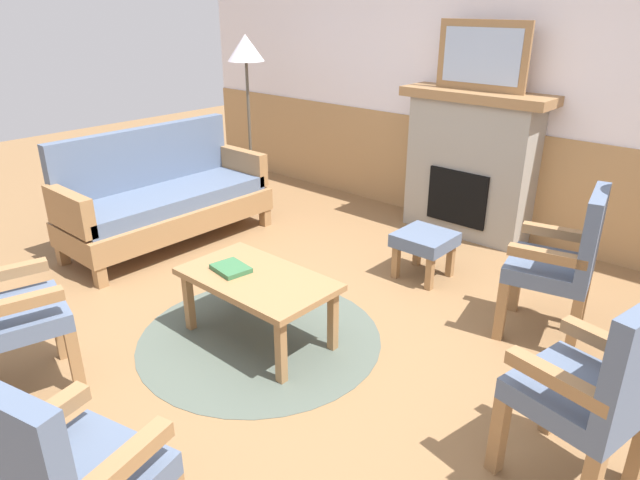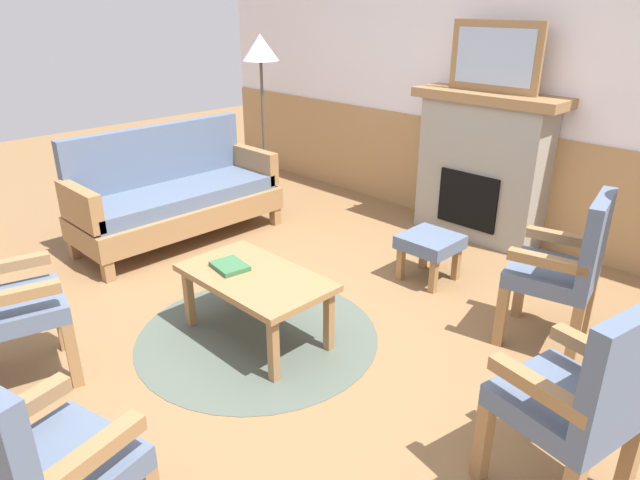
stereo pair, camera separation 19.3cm
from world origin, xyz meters
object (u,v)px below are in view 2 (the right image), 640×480
at_px(armchair_near_fireplace, 584,396).
at_px(floor_lamp_by_couch, 261,58).
at_px(fireplace, 482,166).
at_px(framed_picture, 495,57).
at_px(footstool, 430,245).
at_px(coffee_table, 255,282).
at_px(armchair_by_window_left, 566,264).
at_px(armchair_front_center, 33,466).
at_px(book_on_table, 230,266).
at_px(couch, 175,196).

relative_size(armchair_near_fireplace, floor_lamp_by_couch, 0.58).
distance_m(armchair_near_fireplace, floor_lamp_by_couch, 4.42).
height_order(fireplace, framed_picture, framed_picture).
bearing_deg(footstool, framed_picture, 101.53).
relative_size(coffee_table, armchair_by_window_left, 0.98).
bearing_deg(floor_lamp_by_couch, armchair_near_fireplace, -22.80).
distance_m(fireplace, armchair_near_fireplace, 2.99).
height_order(coffee_table, armchair_near_fireplace, armchair_near_fireplace).
height_order(fireplace, armchair_front_center, fireplace).
height_order(framed_picture, armchair_front_center, framed_picture).
distance_m(armchair_by_window_left, floor_lamp_by_couch, 3.58).
xyz_separation_m(book_on_table, armchair_near_fireplace, (2.10, 0.18, 0.08)).
distance_m(fireplace, armchair_by_window_left, 1.76).
height_order(fireplace, couch, fireplace).
xyz_separation_m(book_on_table, floor_lamp_by_couch, (-1.89, 1.85, 1.00)).
distance_m(fireplace, floor_lamp_by_couch, 2.39).
distance_m(armchair_by_window_left, armchair_front_center, 2.89).
distance_m(book_on_table, armchair_front_center, 1.77).
distance_m(armchair_front_center, floor_lamp_by_couch, 4.48).
bearing_deg(armchair_front_center, armchair_near_fireplace, 55.37).
xyz_separation_m(fireplace, floor_lamp_by_couch, (-2.15, -0.68, 0.80)).
bearing_deg(armchair_near_fireplace, book_on_table, -175.15).
bearing_deg(armchair_by_window_left, footstool, 171.09).
bearing_deg(framed_picture, coffee_table, -91.95).
bearing_deg(footstool, armchair_by_window_left, -8.91).
distance_m(fireplace, armchair_front_center, 4.09).
relative_size(book_on_table, floor_lamp_by_couch, 0.13).
bearing_deg(book_on_table, couch, 159.77).
bearing_deg(floor_lamp_by_couch, book_on_table, -44.49).
relative_size(couch, floor_lamp_by_couch, 1.07).
bearing_deg(book_on_table, armchair_by_window_left, 40.76).
bearing_deg(couch, floor_lamp_by_couch, 103.36).
bearing_deg(floor_lamp_by_couch, armchair_front_center, -49.95).
xyz_separation_m(framed_picture, coffee_table, (-0.08, -2.48, -1.17)).
height_order(fireplace, armchair_by_window_left, fireplace).
bearing_deg(coffee_table, armchair_near_fireplace, 3.66).
bearing_deg(coffee_table, book_on_table, -162.69).
distance_m(couch, footstool, 2.25).
height_order(couch, armchair_near_fireplace, same).
distance_m(framed_picture, armchair_near_fireplace, 3.16).
bearing_deg(armchair_front_center, framed_picture, 99.50).
xyz_separation_m(fireplace, armchair_near_fireplace, (1.84, -2.35, -0.11)).
distance_m(couch, book_on_table, 1.69).
bearing_deg(book_on_table, floor_lamp_by_couch, 135.51).
height_order(framed_picture, armchair_near_fireplace, framed_picture).
relative_size(framed_picture, coffee_table, 0.83).
bearing_deg(floor_lamp_by_couch, fireplace, 17.54).
bearing_deg(book_on_table, footstool, 72.39).
distance_m(couch, floor_lamp_by_couch, 1.68).
relative_size(coffee_table, armchair_near_fireplace, 0.98).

